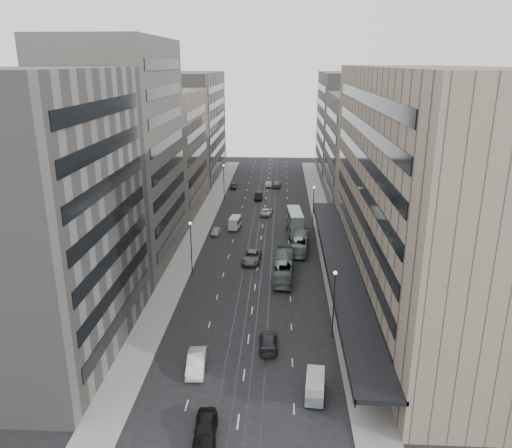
% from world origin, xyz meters
% --- Properties ---
extents(ground, '(220.00, 220.00, 0.00)m').
position_xyz_m(ground, '(0.00, 0.00, 0.00)').
color(ground, black).
rests_on(ground, ground).
extents(sidewalk_right, '(4.00, 125.00, 0.15)m').
position_xyz_m(sidewalk_right, '(12.00, 37.50, 0.07)').
color(sidewalk_right, gray).
rests_on(sidewalk_right, ground).
extents(sidewalk_left, '(4.00, 125.00, 0.15)m').
position_xyz_m(sidewalk_left, '(-12.00, 37.50, 0.07)').
color(sidewalk_left, gray).
rests_on(sidewalk_left, ground).
extents(department_store, '(19.20, 60.00, 30.00)m').
position_xyz_m(department_store, '(21.45, 8.00, 14.95)').
color(department_store, gray).
rests_on(department_store, ground).
extents(building_right_mid, '(15.00, 28.00, 24.00)m').
position_xyz_m(building_right_mid, '(21.50, 52.00, 12.00)').
color(building_right_mid, '#4D4843').
rests_on(building_right_mid, ground).
extents(building_right_far, '(15.00, 32.00, 28.00)m').
position_xyz_m(building_right_far, '(21.50, 82.00, 14.00)').
color(building_right_far, slate).
rests_on(building_right_far, ground).
extents(building_left_a, '(15.00, 28.00, 30.00)m').
position_xyz_m(building_left_a, '(-21.50, -8.00, 15.00)').
color(building_left_a, slate).
rests_on(building_left_a, ground).
extents(building_left_b, '(15.00, 26.00, 34.00)m').
position_xyz_m(building_left_b, '(-21.50, 19.00, 17.00)').
color(building_left_b, '#4D4843').
rests_on(building_left_b, ground).
extents(building_left_c, '(15.00, 28.00, 25.00)m').
position_xyz_m(building_left_c, '(-21.50, 46.00, 12.50)').
color(building_left_c, '#76675C').
rests_on(building_left_c, ground).
extents(building_left_d, '(15.00, 38.00, 28.00)m').
position_xyz_m(building_left_d, '(-21.50, 79.00, 14.00)').
color(building_left_d, slate).
rests_on(building_left_d, ground).
extents(lamp_right_near, '(0.44, 0.44, 8.32)m').
position_xyz_m(lamp_right_near, '(9.70, -5.00, 5.20)').
color(lamp_right_near, '#262628').
rests_on(lamp_right_near, ground).
extents(lamp_right_far, '(0.44, 0.44, 8.32)m').
position_xyz_m(lamp_right_far, '(9.70, 35.00, 5.20)').
color(lamp_right_far, '#262628').
rests_on(lamp_right_far, ground).
extents(lamp_left_near, '(0.44, 0.44, 8.32)m').
position_xyz_m(lamp_left_near, '(-9.70, 12.00, 5.20)').
color(lamp_left_near, '#262628').
rests_on(lamp_left_near, ground).
extents(lamp_left_far, '(0.44, 0.44, 8.32)m').
position_xyz_m(lamp_left_far, '(-9.70, 55.00, 5.20)').
color(lamp_left_far, '#262628').
rests_on(lamp_left_far, ground).
extents(bus_near, '(3.16, 11.31, 3.12)m').
position_xyz_m(bus_near, '(4.07, 11.68, 1.56)').
color(bus_near, slate).
rests_on(bus_near, ground).
extents(bus_far, '(3.22, 10.17, 2.79)m').
position_xyz_m(bus_far, '(6.91, 22.86, 1.39)').
color(bus_far, '#939E97').
rests_on(bus_far, ground).
extents(double_decker, '(3.11, 8.48, 4.55)m').
position_xyz_m(double_decker, '(6.15, 31.17, 2.45)').
color(double_decker, slate).
rests_on(double_decker, ground).
extents(vw_microbus, '(2.21, 4.26, 2.22)m').
position_xyz_m(vw_microbus, '(7.01, -16.16, 1.24)').
color(vw_microbus, slate).
rests_on(vw_microbus, ground).
extents(panel_van, '(2.29, 4.07, 2.45)m').
position_xyz_m(panel_van, '(-5.22, 33.57, 1.35)').
color(panel_van, beige).
rests_on(panel_van, ground).
extents(sedan_0, '(2.28, 5.00, 1.66)m').
position_xyz_m(sedan_0, '(-2.61, -22.00, 0.83)').
color(sedan_0, black).
rests_on(sedan_0, ground).
extents(sedan_1, '(2.18, 5.32, 1.71)m').
position_xyz_m(sedan_1, '(-5.01, -12.31, 0.86)').
color(sedan_1, silver).
rests_on(sedan_1, ground).
extents(sedan_2, '(3.12, 6.07, 1.64)m').
position_xyz_m(sedan_2, '(-1.05, 17.46, 0.82)').
color(sedan_2, '#59595B').
rests_on(sedan_2, ground).
extents(sedan_3, '(2.21, 5.17, 1.49)m').
position_xyz_m(sedan_3, '(2.35, -7.68, 0.74)').
color(sedan_3, '#262528').
rests_on(sedan_3, ground).
extents(sedan_4, '(1.63, 3.93, 1.33)m').
position_xyz_m(sedan_4, '(-8.50, 30.31, 0.67)').
color(sedan_4, '#B6AF97').
rests_on(sedan_4, ground).
extents(sedan_5, '(1.82, 4.81, 1.56)m').
position_xyz_m(sedan_5, '(-1.69, 55.82, 0.78)').
color(sedan_5, black).
rests_on(sedan_5, ground).
extents(sedan_6, '(2.73, 5.01, 1.33)m').
position_xyz_m(sedan_6, '(0.51, 43.49, 0.67)').
color(sedan_6, silver).
rests_on(sedan_6, ground).
extents(sedan_7, '(2.23, 5.02, 1.43)m').
position_xyz_m(sedan_7, '(2.37, 68.09, 0.72)').
color(sedan_7, slate).
rests_on(sedan_7, ground).
extents(sedan_8, '(1.75, 4.08, 1.37)m').
position_xyz_m(sedan_8, '(-8.50, 66.13, 0.69)').
color(sedan_8, '#272729').
rests_on(sedan_8, ground).
extents(sedan_9, '(1.54, 4.17, 1.36)m').
position_xyz_m(sedan_9, '(0.32, 68.66, 0.68)').
color(sedan_9, '#BEAF9D').
rests_on(sedan_9, ground).
extents(pedestrian, '(0.84, 0.69, 1.99)m').
position_xyz_m(pedestrian, '(11.31, -9.69, 1.14)').
color(pedestrian, black).
rests_on(pedestrian, sidewalk_right).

